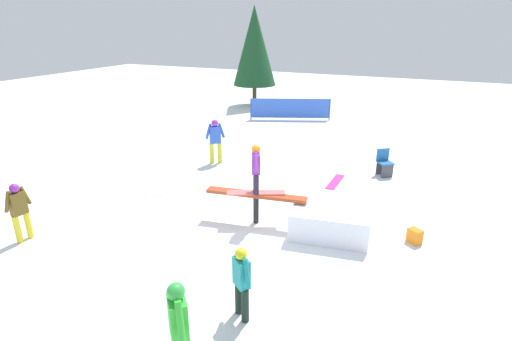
# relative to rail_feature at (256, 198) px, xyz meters

# --- Properties ---
(ground_plane) EXTENTS (60.00, 60.00, 0.00)m
(ground_plane) POSITION_rel_rail_feature_xyz_m (0.00, 0.00, -0.68)
(ground_plane) COLOR white
(rail_feature) EXTENTS (2.55, 0.66, 0.81)m
(rail_feature) POSITION_rel_rail_feature_xyz_m (0.00, 0.00, 0.00)
(rail_feature) COLOR black
(rail_feature) RESTS_ON ground
(snow_kicker_ramp) EXTENTS (2.00, 1.75, 0.68)m
(snow_kicker_ramp) POSITION_rel_rail_feature_xyz_m (-1.83, -0.28, -0.35)
(snow_kicker_ramp) COLOR white
(snow_kicker_ramp) RESTS_ON ground
(main_rider_on_rail) EXTENTS (1.42, 0.85, 1.25)m
(main_rider_on_rail) POSITION_rel_rail_feature_xyz_m (0.00, 0.00, 0.72)
(main_rider_on_rail) COLOR #ED615E
(main_rider_on_rail) RESTS_ON rail_feature
(bystander_teal) EXTENTS (0.51, 0.42, 1.35)m
(bystander_teal) POSITION_rel_rail_feature_xyz_m (-1.19, 3.24, 0.08)
(bystander_teal) COLOR black
(bystander_teal) RESTS_ON ground
(bystander_blue) EXTENTS (0.60, 0.52, 1.58)m
(bystander_blue) POSITION_rel_rail_feature_xyz_m (3.16, -3.55, 0.20)
(bystander_blue) COLOR yellow
(bystander_blue) RESTS_ON ground
(bystander_brown) EXTENTS (0.24, 0.62, 1.41)m
(bystander_brown) POSITION_rel_rail_feature_xyz_m (4.56, 2.98, 0.11)
(bystander_brown) COLOR yellow
(bystander_brown) RESTS_ON ground
(bystander_green) EXTENTS (0.55, 0.58, 1.64)m
(bystander_green) POSITION_rel_rail_feature_xyz_m (-0.99, 4.76, 0.24)
(bystander_green) COLOR gold
(bystander_green) RESTS_ON ground
(loose_snowboard_magenta) EXTENTS (0.32, 1.34, 0.02)m
(loose_snowboard_magenta) POSITION_rel_rail_feature_xyz_m (-1.19, -3.48, -0.67)
(loose_snowboard_magenta) COLOR #C92F99
(loose_snowboard_magenta) RESTS_ON ground
(loose_snowboard_white) EXTENTS (0.77, 1.48, 0.02)m
(loose_snowboard_white) POSITION_rel_rail_feature_xyz_m (3.51, -1.01, -0.67)
(loose_snowboard_white) COLOR white
(loose_snowboard_white) RESTS_ON ground
(folding_chair) EXTENTS (0.62, 0.62, 0.88)m
(folding_chair) POSITION_rel_rail_feature_xyz_m (-2.49, -4.73, -0.27)
(folding_chair) COLOR #3F3F44
(folding_chair) RESTS_ON ground
(backpack_on_snow) EXTENTS (0.37, 0.35, 0.34)m
(backpack_on_snow) POSITION_rel_rail_feature_xyz_m (-3.73, -0.58, -0.51)
(backpack_on_snow) COLOR orange
(backpack_on_snow) RESTS_ON ground
(safety_fence) EXTENTS (3.79, 1.56, 1.10)m
(safety_fence) POSITION_rel_rail_feature_xyz_m (2.97, -10.91, -0.09)
(safety_fence) COLOR blue
(safety_fence) RESTS_ON ground
(pine_tree_near) EXTENTS (2.48, 2.48, 5.64)m
(pine_tree_near) POSITION_rel_rail_feature_xyz_m (6.16, -13.53, 2.75)
(pine_tree_near) COLOR #4C331E
(pine_tree_near) RESTS_ON ground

